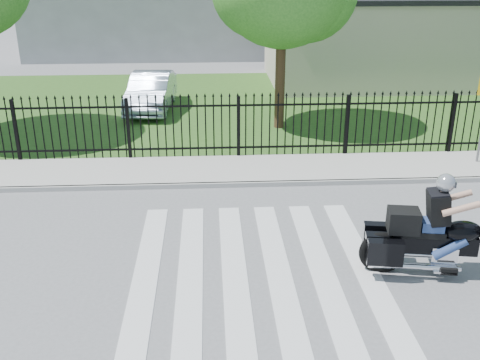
{
  "coord_description": "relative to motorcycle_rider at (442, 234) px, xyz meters",
  "views": [
    {
      "loc": [
        -0.8,
        -8.79,
        5.38
      ],
      "look_at": [
        -0.19,
        1.98,
        1.0
      ],
      "focal_mm": 42.0,
      "sensor_mm": 36.0,
      "label": 1
    }
  ],
  "objects": [
    {
      "name": "ground",
      "position": [
        -3.24,
        0.25,
        -0.81
      ],
      "size": [
        120.0,
        120.0,
        0.0
      ],
      "primitive_type": "plane",
      "color": "slate",
      "rests_on": "ground"
    },
    {
      "name": "parked_car",
      "position": [
        -6.13,
        11.73,
        -0.12
      ],
      "size": [
        1.67,
        4.12,
        1.33
      ],
      "primitive_type": "imported",
      "rotation": [
        0.0,
        0.0,
        -0.07
      ],
      "color": "#A7B7D2",
      "rests_on": "grass_strip"
    },
    {
      "name": "iron_fence",
      "position": [
        -3.24,
        6.25,
        0.1
      ],
      "size": [
        26.0,
        0.04,
        1.8
      ],
      "color": "black",
      "rests_on": "ground"
    },
    {
      "name": "building_low",
      "position": [
        3.76,
        16.25,
        0.94
      ],
      "size": [
        10.0,
        6.0,
        3.5
      ],
      "primitive_type": "cube",
      "color": "#BFB49F",
      "rests_on": "ground"
    },
    {
      "name": "motorcycle_rider",
      "position": [
        0.0,
        0.0,
        0.0
      ],
      "size": [
        2.96,
        1.26,
        1.97
      ],
      "rotation": [
        0.0,
        0.0,
        -0.16
      ],
      "color": "black",
      "rests_on": "ground"
    },
    {
      "name": "sidewalk",
      "position": [
        -3.24,
        5.25,
        -0.75
      ],
      "size": [
        40.0,
        2.0,
        0.12
      ],
      "primitive_type": "cube",
      "color": "#ADAAA3",
      "rests_on": "ground"
    },
    {
      "name": "grass_strip",
      "position": [
        -3.24,
        12.25,
        -0.8
      ],
      "size": [
        40.0,
        12.0,
        0.02
      ],
      "primitive_type": "cube",
      "color": "#2C521C",
      "rests_on": "ground"
    },
    {
      "name": "curb",
      "position": [
        -3.24,
        4.25,
        -0.75
      ],
      "size": [
        40.0,
        0.12,
        0.12
      ],
      "primitive_type": "cube",
      "color": "#ADAAA3",
      "rests_on": "ground"
    },
    {
      "name": "crosswalk",
      "position": [
        -3.24,
        0.25,
        -0.8
      ],
      "size": [
        5.0,
        5.5,
        0.01
      ],
      "primitive_type": null,
      "color": "silver",
      "rests_on": "ground"
    }
  ]
}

